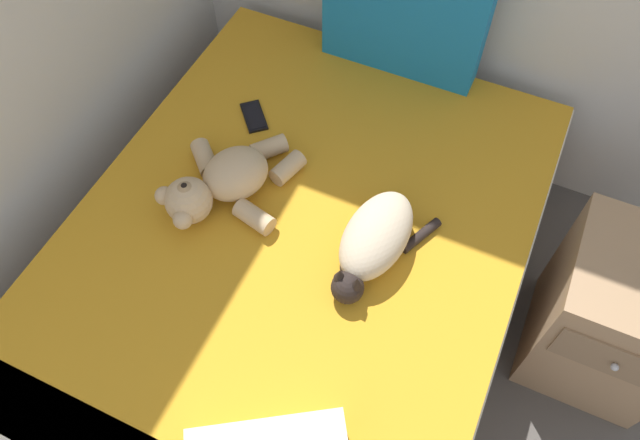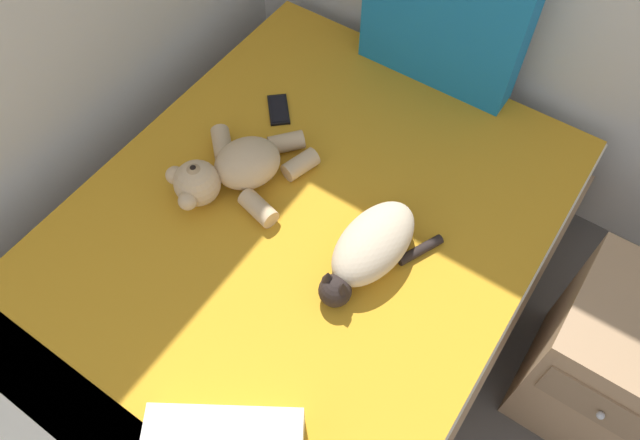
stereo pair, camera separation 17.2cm
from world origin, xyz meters
The scene contains 6 objects.
bed centered at (0.91, 3.33, 0.27)m, with size 1.47×2.02×0.55m.
patterned_cushion centered at (0.94, 4.25, 0.82)m, with size 0.60×0.13×0.54m.
cat centered at (1.17, 3.41, 0.62)m, with size 0.27×0.42×0.15m.
teddy_bear centered at (0.64, 3.42, 0.62)m, with size 0.41×0.50×0.17m.
cell_phone centered at (0.56, 3.77, 0.56)m, with size 0.15×0.16×0.01m.
nightstand centered at (1.96, 3.66, 0.31)m, with size 0.43×0.49×0.61m.
Camera 2 is at (1.57, 2.56, 2.20)m, focal length 33.96 mm.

